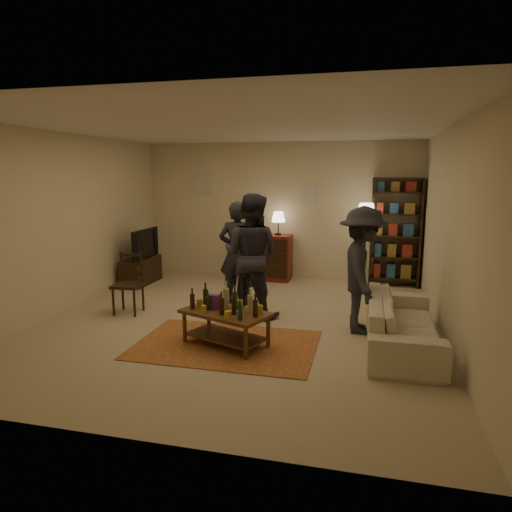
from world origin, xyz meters
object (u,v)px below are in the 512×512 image
(bookshelf, at_px, (395,231))
(person_by_sofa, at_px, (362,270))
(floor_lamp, at_px, (366,217))
(dining_chair, at_px, (129,281))
(dresser, at_px, (266,256))
(tv_stand, at_px, (141,264))
(person_right, at_px, (251,256))
(sofa, at_px, (402,322))
(person_left, at_px, (238,253))
(coffee_table, at_px, (226,315))

(bookshelf, xyz_separation_m, person_by_sofa, (-0.55, -2.75, -0.19))
(floor_lamp, xyz_separation_m, person_by_sofa, (-0.01, -2.39, -0.48))
(dining_chair, xyz_separation_m, dresser, (1.54, 2.63, -0.01))
(tv_stand, bearing_deg, person_right, -29.37)
(dining_chair, distance_m, bookshelf, 4.84)
(sofa, height_order, person_right, person_right)
(person_left, distance_m, person_by_sofa, 2.14)
(dresser, height_order, person_by_sofa, person_by_sofa)
(coffee_table, xyz_separation_m, sofa, (2.10, 0.48, -0.09))
(tv_stand, distance_m, sofa, 5.14)
(dining_chair, xyz_separation_m, floor_lamp, (3.44, 2.35, 0.83))
(dresser, distance_m, person_left, 1.85)
(dining_chair, distance_m, person_left, 1.72)
(tv_stand, height_order, sofa, tv_stand)
(floor_lamp, height_order, person_right, person_right)
(dining_chair, height_order, bookshelf, bookshelf)
(person_left, xyz_separation_m, person_right, (0.36, -0.54, 0.07))
(bookshelf, distance_m, sofa, 3.26)
(sofa, xyz_separation_m, person_left, (-2.46, 1.30, 0.53))
(coffee_table, height_order, person_left, person_left)
(sofa, height_order, person_by_sofa, person_by_sofa)
(sofa, bearing_deg, floor_lamp, 9.87)
(coffee_table, bearing_deg, dresser, 94.65)
(dining_chair, distance_m, dresser, 3.05)
(sofa, distance_m, person_by_sofa, 0.85)
(dresser, bearing_deg, coffee_table, -85.35)
(sofa, relative_size, person_right, 1.15)
(bookshelf, relative_size, floor_lamp, 1.29)
(dining_chair, relative_size, dresser, 0.69)
(tv_stand, height_order, person_by_sofa, person_by_sofa)
(coffee_table, xyz_separation_m, tv_stand, (-2.54, 2.68, -0.01))
(sofa, xyz_separation_m, person_right, (-2.09, 0.76, 0.60))
(coffee_table, relative_size, sofa, 0.58)
(bookshelf, distance_m, person_by_sofa, 2.81)
(floor_lamp, xyz_separation_m, person_right, (-1.60, -2.06, -0.42))
(person_left, relative_size, person_by_sofa, 1.00)
(sofa, height_order, person_left, person_left)
(dresser, height_order, person_left, person_left)
(floor_lamp, bearing_deg, person_left, -142.23)
(floor_lamp, distance_m, sofa, 3.04)
(dining_chair, relative_size, person_left, 0.56)
(person_by_sofa, bearing_deg, floor_lamp, -5.59)
(tv_stand, bearing_deg, person_left, -22.29)
(dining_chair, height_order, floor_lamp, floor_lamp)
(person_by_sofa, bearing_deg, dining_chair, 83.83)
(tv_stand, bearing_deg, sofa, -25.34)
(floor_lamp, relative_size, sofa, 0.75)
(coffee_table, height_order, person_right, person_right)
(dining_chair, bearing_deg, tv_stand, 107.08)
(bookshelf, xyz_separation_m, person_right, (-2.14, -2.42, -0.13))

